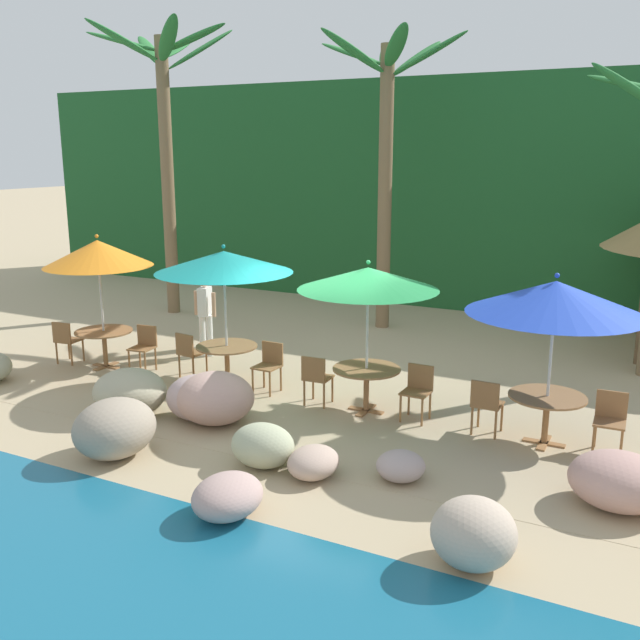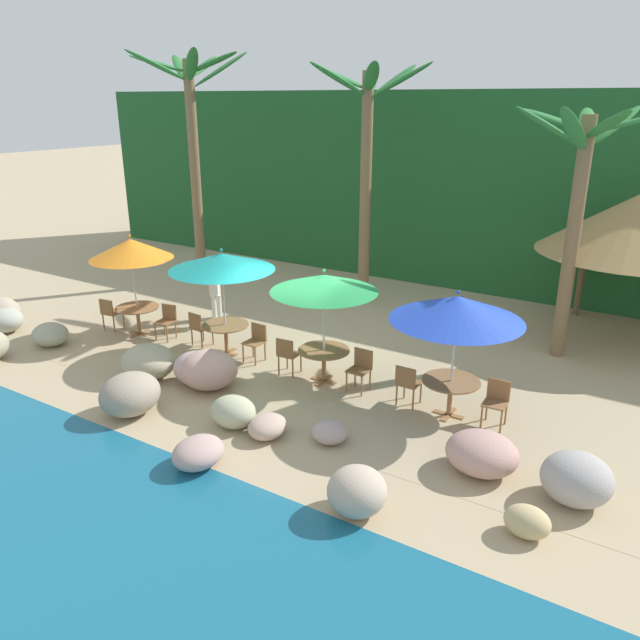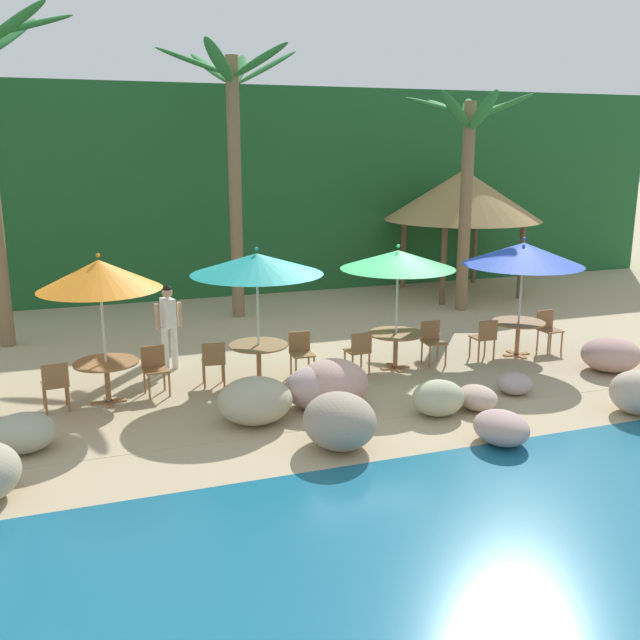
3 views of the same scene
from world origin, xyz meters
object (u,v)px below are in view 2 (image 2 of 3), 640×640
object	(u,v)px
dining_table_teal	(226,329)
palm_tree_nearest	(193,128)
chair_blue_inland	(407,382)
palm_tree_third	(580,187)
dining_table_green	(324,355)
chair_green_inland	(288,353)
chair_green_seaward	(361,367)
chair_teal_seaward	(256,339)
umbrella_green	(324,283)
waiter_in_white	(216,290)
chair_blue_seaward	(496,399)
umbrella_blue	(457,308)
chair_orange_inland	(110,312)
chair_orange_seaward	(167,319)
palm_tree_second	(367,147)
dining_table_blue	(451,386)
umbrella_orange	(131,249)
chair_teal_inland	(199,327)
palapa_hut	(638,224)
dining_table_orange	(138,312)
umbrella_teal	(222,262)

from	to	relation	value
dining_table_teal	palm_tree_nearest	bearing A→B (deg)	137.09
chair_blue_inland	palm_tree_third	size ratio (longest dim) A/B	0.15
dining_table_green	chair_green_inland	bearing A→B (deg)	-170.50
chair_green_seaward	palm_tree_third	xyz separation A→B (m)	(3.08, 4.10, 3.42)
dining_table_green	chair_teal_seaward	bearing A→B (deg)	175.41
umbrella_green	waiter_in_white	distance (m)	4.65
umbrella_green	chair_blue_seaward	size ratio (longest dim) A/B	2.87
umbrella_blue	palm_tree_third	world-z (taller)	palm_tree_third
chair_green_seaward	palm_tree_nearest	world-z (taller)	palm_tree_nearest
palm_tree_third	chair_orange_inland	bearing A→B (deg)	-156.50
chair_blue_seaward	dining_table_green	bearing A→B (deg)	-178.40
umbrella_blue	dining_table_green	bearing A→B (deg)	179.52
chair_green_inland	chair_blue_seaward	distance (m)	4.53
chair_orange_seaward	dining_table_teal	bearing A→B (deg)	0.10
umbrella_blue	palm_tree_second	world-z (taller)	palm_tree_second
chair_orange_seaward	dining_table_blue	bearing A→B (deg)	-0.83
umbrella_orange	chair_orange_seaward	distance (m)	1.94
chair_teal_inland	umbrella_blue	bearing A→B (deg)	-1.07
dining_table_green	palm_tree_nearest	bearing A→B (deg)	149.30
chair_green_inland	palapa_hut	world-z (taller)	palapa_hut
dining_table_green	chair_green_inland	size ratio (longest dim) A/B	1.26
chair_teal_inland	palm_tree_third	distance (m)	9.25
chair_orange_seaward	umbrella_green	size ratio (longest dim) A/B	0.35
chair_orange_inland	dining_table_teal	world-z (taller)	chair_orange_inland
chair_green_inland	palm_tree_third	world-z (taller)	palm_tree_third
umbrella_blue	palapa_hut	world-z (taller)	palapa_hut
dining_table_orange	waiter_in_white	world-z (taller)	waiter_in_white
chair_teal_seaward	palm_tree_third	world-z (taller)	palm_tree_third
chair_green_inland	chair_blue_inland	distance (m)	2.82
dining_table_orange	chair_orange_inland	distance (m)	0.86
chair_teal_inland	waiter_in_white	size ratio (longest dim) A/B	0.51
umbrella_orange	dining_table_teal	size ratio (longest dim) A/B	2.38
chair_orange_inland	dining_table_blue	distance (m)	9.19
chair_blue_inland	palm_tree_second	distance (m)	7.87
palm_tree_nearest	umbrella_orange	bearing A→B (deg)	-67.13
chair_teal_inland	palm_tree_nearest	distance (m)	7.23
dining_table_blue	chair_blue_inland	size ratio (longest dim) A/B	1.26
chair_teal_seaward	palm_tree_third	xyz separation A→B (m)	(5.86, 4.02, 3.42)
chair_orange_seaward	dining_table_green	size ratio (longest dim) A/B	0.79
dining_table_teal	palapa_hut	bearing A→B (deg)	37.95
chair_green_seaward	palapa_hut	world-z (taller)	palapa_hut
dining_table_teal	dining_table_blue	distance (m)	5.61
chair_orange_seaward	chair_teal_seaward	world-z (taller)	same
dining_table_green	umbrella_green	bearing A→B (deg)	90.00
chair_orange_inland	dining_table_teal	bearing A→B (deg)	6.18
chair_blue_inland	dining_table_teal	bearing A→B (deg)	177.74
umbrella_teal	palm_tree_second	distance (m)	5.87
chair_orange_inland	chair_green_inland	world-z (taller)	same
waiter_in_white	umbrella_green	bearing A→B (deg)	-18.96
chair_blue_seaward	umbrella_teal	bearing A→B (deg)	-179.87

